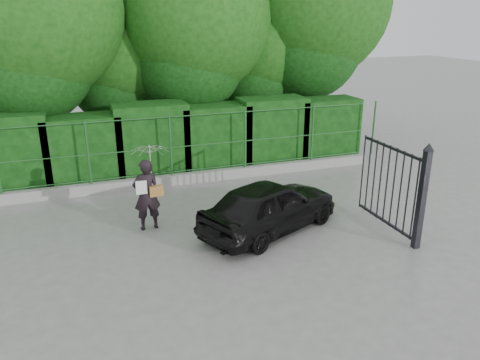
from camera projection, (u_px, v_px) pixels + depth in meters
name	position (u px, v px, depth m)	size (l,w,h in m)	color
ground	(197.00, 256.00, 9.85)	(80.00, 80.00, 0.00)	gray
kerb	(159.00, 181.00, 13.80)	(14.00, 0.25, 0.30)	#9E9E99
fence	(164.00, 146.00, 13.52)	(14.13, 0.06, 1.80)	#225826
hedge	(155.00, 143.00, 14.41)	(14.20, 1.20, 2.29)	black
trees	(168.00, 20.00, 15.54)	(17.10, 6.15, 8.08)	black
gate	(407.00, 189.00, 10.24)	(0.22, 2.33, 2.36)	black
woman	(149.00, 176.00, 10.74)	(0.91, 0.89, 2.03)	black
car	(270.00, 206.00, 10.83)	(1.46, 3.63, 1.24)	black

